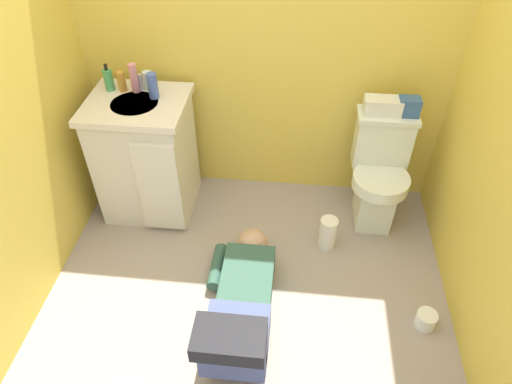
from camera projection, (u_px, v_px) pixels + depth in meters
The scene contains 15 objects.
ground_plane at pixel (247, 297), 2.64m from camera, with size 2.79×3.05×0.04m, color #9F9188.
wall_back at pixel (266, 19), 2.62m from camera, with size 2.45×0.08×2.40m, color #E4C349.
toilet at pixel (379, 173), 2.88m from camera, with size 0.36×0.46×0.75m.
vanity_cabinet at pixel (146, 156), 2.93m from camera, with size 0.60×0.53×0.82m.
faucet at pixel (141, 82), 2.74m from camera, with size 0.02×0.02×0.10m, color silver.
person_plumber at pixel (240, 307), 2.36m from camera, with size 0.39×1.06×0.52m.
tissue_box at pixel (383, 106), 2.67m from camera, with size 0.22×0.11×0.10m, color silver.
toiletry_bag at pixel (409, 107), 2.65m from camera, with size 0.12×0.09×0.11m, color #33598C.
soap_dispenser at pixel (109, 79), 2.73m from camera, with size 0.06×0.06×0.17m.
bottle_amber at pixel (122, 81), 2.72m from camera, with size 0.05×0.05×0.12m, color #C58A30.
bottle_pink at pixel (134, 78), 2.70m from camera, with size 0.05×0.05×0.18m, color pink.
bottle_clear at pixel (148, 81), 2.74m from camera, with size 0.06×0.06×0.12m, color silver.
bottle_blue at pixel (153, 86), 2.65m from camera, with size 0.06×0.06×0.15m, color #465FB8.
paper_towel_roll at pixel (328, 233), 2.84m from camera, with size 0.11×0.11×0.23m, color white.
toilet_paper_roll at pixel (426, 320), 2.45m from camera, with size 0.11×0.11×0.10m, color white.
Camera 1 is at (0.22, -1.55, 2.20)m, focal length 31.80 mm.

